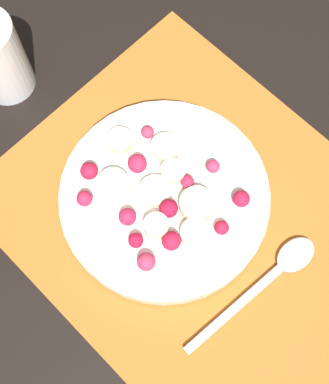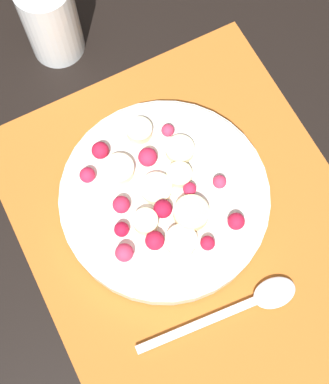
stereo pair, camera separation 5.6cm
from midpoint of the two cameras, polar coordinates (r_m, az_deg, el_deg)
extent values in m
plane|color=black|center=(0.60, 2.00, -4.35)|extent=(3.00, 3.00, 0.00)
cube|color=#B26023|center=(0.59, 2.01, -4.28)|extent=(0.46, 0.35, 0.01)
cylinder|color=silver|center=(0.58, -2.72, -1.15)|extent=(0.23, 0.23, 0.03)
torus|color=silver|center=(0.57, -2.77, -0.83)|extent=(0.23, 0.23, 0.01)
cylinder|color=white|center=(0.57, -2.79, -0.69)|extent=(0.20, 0.20, 0.00)
cylinder|color=beige|center=(0.56, 0.92, -1.47)|extent=(0.05, 0.05, 0.01)
cylinder|color=beige|center=(0.59, -7.49, 5.05)|extent=(0.04, 0.04, 0.01)
cylinder|color=#F4EAB7|center=(0.56, -3.83, -0.32)|extent=(0.03, 0.03, 0.01)
cylinder|color=beige|center=(0.57, -1.89, 1.78)|extent=(0.03, 0.03, 0.01)
cylinder|color=#F4EAB7|center=(0.57, -8.29, 0.44)|extent=(0.05, 0.05, 0.01)
cylinder|color=#F4EAB7|center=(0.55, 0.39, -4.80)|extent=(0.05, 0.05, 0.01)
cylinder|color=beige|center=(0.55, -3.79, -4.09)|extent=(0.03, 0.03, 0.01)
cylinder|color=beige|center=(0.58, -2.68, 4.39)|extent=(0.04, 0.04, 0.01)
sphere|color=red|center=(0.56, 5.40, -1.14)|extent=(0.02, 0.02, 0.02)
sphere|color=#DB3356|center=(0.59, -4.55, 5.98)|extent=(0.01, 0.01, 0.01)
sphere|color=#D12347|center=(0.57, -5.71, 2.63)|extent=(0.02, 0.02, 0.02)
sphere|color=#DB3356|center=(0.57, 2.44, 2.34)|extent=(0.01, 0.01, 0.01)
sphere|color=#DB3356|center=(0.54, -4.93, -7.89)|extent=(0.02, 0.02, 0.02)
sphere|color=red|center=(0.54, -2.20, -5.69)|extent=(0.02, 0.02, 0.02)
sphere|color=#D12347|center=(0.55, -6.85, -3.08)|extent=(0.02, 0.02, 0.02)
sphere|color=#D12347|center=(0.56, -0.36, 0.70)|extent=(0.01, 0.01, 0.01)
sphere|color=red|center=(0.55, 3.34, -4.16)|extent=(0.02, 0.02, 0.02)
sphere|color=#B21433|center=(0.55, -5.99, -5.60)|extent=(0.02, 0.02, 0.02)
sphere|color=#B21433|center=(0.55, -2.42, -2.20)|extent=(0.02, 0.02, 0.02)
sphere|color=#D12347|center=(0.57, -11.31, -1.11)|extent=(0.02, 0.02, 0.02)
sphere|color=red|center=(0.58, -10.80, 1.82)|extent=(0.02, 0.02, 0.02)
cube|color=silver|center=(0.57, 4.71, -12.71)|extent=(0.02, 0.14, 0.00)
ellipsoid|color=silver|center=(0.59, 11.20, -6.98)|extent=(0.04, 0.05, 0.01)
camera|label=1|loc=(0.03, -92.89, -8.54)|focal=50.00mm
camera|label=2|loc=(0.03, 87.11, 8.54)|focal=50.00mm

